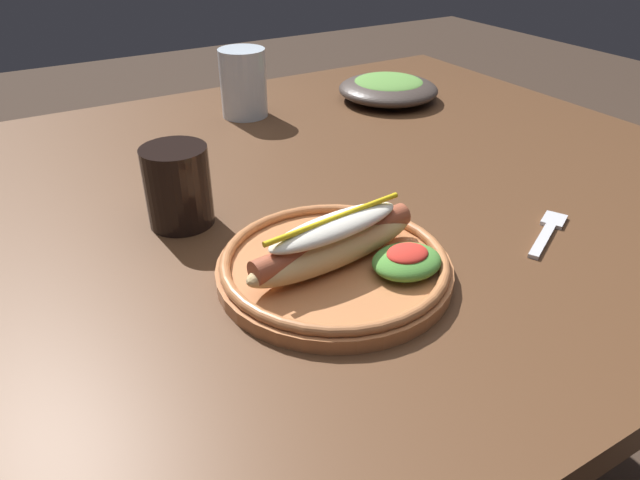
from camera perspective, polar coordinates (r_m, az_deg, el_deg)
name	(u,v)px	position (r m, az deg, el deg)	size (l,w,h in m)	color
dining_table	(276,247)	(0.85, -4.33, -0.67)	(1.37, 1.03, 0.74)	#51331E
hot_dog_plate	(338,259)	(0.63, 1.78, -1.89)	(0.26, 0.26, 0.08)	#B77042
fork	(548,231)	(0.77, 21.39, 0.86)	(0.12, 0.07, 0.00)	silver
soda_cup	(178,186)	(0.74, -13.72, 5.12)	(0.08, 0.08, 0.10)	black
water_cup	(243,83)	(1.10, -7.50, 14.96)	(0.08, 0.08, 0.12)	silver
side_bowl	(388,88)	(1.20, 6.68, 14.54)	(0.20, 0.20, 0.05)	#423833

